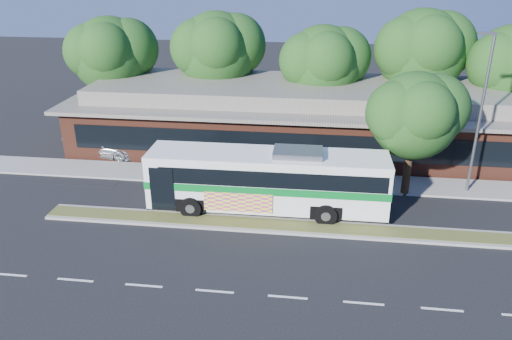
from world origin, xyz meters
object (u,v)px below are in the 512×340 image
Objects in this scene: lamp_post at (480,111)px; sedan at (103,145)px; transit_bus at (268,176)px; sidewalk_tree at (421,113)px.

lamp_post reaches higher than sedan.
sedan is (-23.21, 2.94, -4.18)m from lamp_post.
transit_bus reaches higher than sedan.
transit_bus is at bearing -159.19° from sidewalk_tree.
lamp_post is at bearing 17.42° from transit_bus.
lamp_post reaches higher than transit_bus.
transit_bus is 1.78× the size of sidewalk_tree.
lamp_post is 3.27m from sidewalk_tree.
sidewalk_tree is (19.99, -3.52, 4.09)m from sedan.
transit_bus is at bearing -162.11° from lamp_post.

